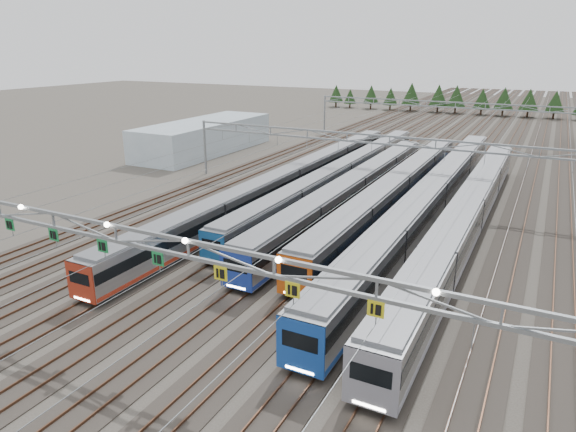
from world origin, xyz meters
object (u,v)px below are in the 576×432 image
at_px(train_f, 467,215).
at_px(gantry_near, 187,253).
at_px(gantry_far, 455,110).
at_px(west_shed, 205,137).
at_px(gantry_mid, 389,148).
at_px(train_e, 432,197).
at_px(train_c, 353,190).
at_px(train_a, 290,180).
at_px(train_b, 342,174).
at_px(train_d, 397,190).

distance_m(train_f, gantry_near, 32.62).
height_order(gantry_far, west_shed, gantry_far).
distance_m(gantry_near, gantry_mid, 40.12).
bearing_deg(train_e, gantry_far, 97.66).
relative_size(train_c, train_f, 0.85).
height_order(train_e, train_f, train_e).
relative_size(train_f, gantry_far, 1.08).
height_order(train_a, train_f, train_f).
relative_size(train_b, train_f, 0.99).
relative_size(train_a, gantry_mid, 1.20).
relative_size(train_c, gantry_near, 0.92).
height_order(train_b, west_shed, west_shed).
bearing_deg(gantry_far, train_f, -78.42).
bearing_deg(gantry_near, train_f, 69.50).
xyz_separation_m(train_b, train_d, (9.00, -5.24, 0.20)).
bearing_deg(gantry_mid, west_shed, 159.95).
relative_size(train_f, gantry_mid, 1.08).
bearing_deg(train_f, train_a, 167.38).
distance_m(train_c, train_e, 9.04).
xyz_separation_m(gantry_mid, west_shed, (-38.27, 13.97, -3.63)).
bearing_deg(gantry_near, train_c, 93.70).
height_order(train_f, gantry_mid, gantry_mid).
xyz_separation_m(train_c, train_d, (4.50, 2.51, 0.03)).
xyz_separation_m(train_b, gantry_near, (6.70, -41.77, 5.14)).
relative_size(train_d, west_shed, 1.83).
relative_size(gantry_mid, west_shed, 1.88).
xyz_separation_m(train_a, train_e, (18.00, -0.35, 0.22)).
relative_size(train_d, train_e, 0.80).
bearing_deg(gantry_mid, train_d, -57.91).
bearing_deg(train_d, gantry_far, 92.65).
xyz_separation_m(train_f, gantry_mid, (-11.25, 9.90, 4.16)).
bearing_deg(gantry_near, gantry_far, 89.97).
relative_size(train_a, west_shed, 2.25).
xyz_separation_m(train_b, train_e, (13.50, -6.87, 0.28)).
xyz_separation_m(train_e, gantry_near, (-6.80, -34.90, 4.86)).
bearing_deg(train_b, gantry_far, 81.15).
bearing_deg(train_e, gantry_mid, 142.29).
bearing_deg(gantry_mid, train_f, -41.35).
height_order(train_e, gantry_far, gantry_far).
distance_m(train_d, train_e, 4.79).
bearing_deg(west_shed, gantry_mid, -20.05).
bearing_deg(train_e, gantry_near, -101.02).
distance_m(train_b, train_d, 10.41).
relative_size(train_b, train_d, 1.11).
height_order(train_d, train_e, train_e).
height_order(train_b, gantry_near, gantry_near).
relative_size(train_c, train_e, 0.76).
relative_size(gantry_far, west_shed, 1.88).
distance_m(train_b, train_e, 15.15).
height_order(gantry_near, west_shed, gantry_near).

